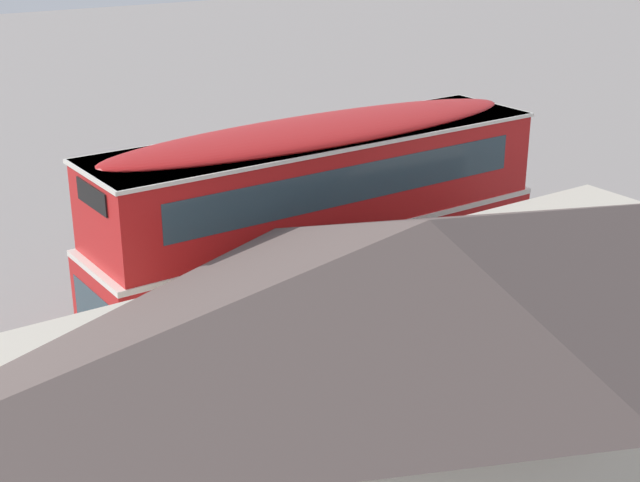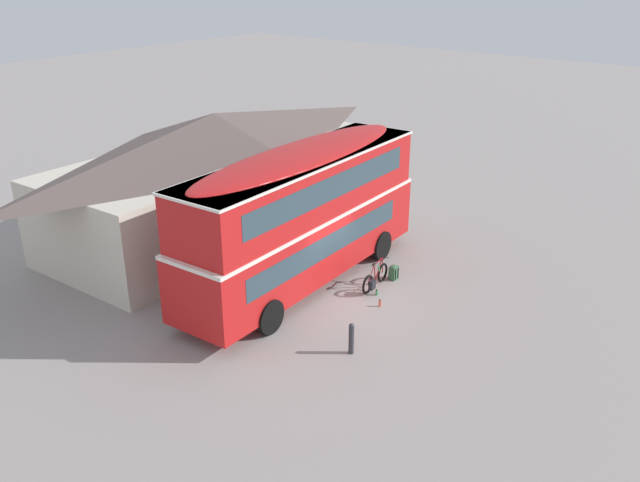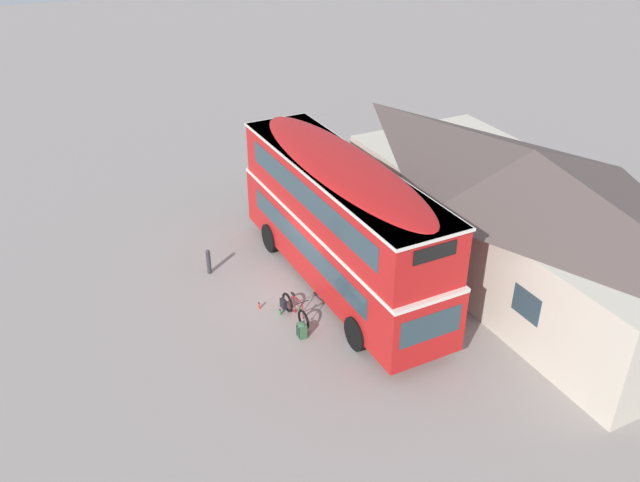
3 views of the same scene
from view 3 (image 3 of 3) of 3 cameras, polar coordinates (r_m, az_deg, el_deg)
The scene contains 8 objects.
ground_plane at distance 23.03m, azimuth -1.61°, elevation -4.50°, with size 120.00×120.00×0.00m, color gray.
double_decker_bus at distance 22.09m, azimuth 1.75°, elevation 1.92°, with size 10.77×3.09×4.79m.
touring_bicycle at distance 21.62m, azimuth -2.28°, elevation -5.91°, with size 1.77×0.58×1.00m.
backpack_on_ground at distance 20.91m, azimuth -1.57°, elevation -7.66°, with size 0.31×0.31×0.54m.
water_bottle_green_metal at distance 21.98m, azimuth -3.48°, elevation -6.15°, with size 0.08×0.08×0.21m.
water_bottle_red_squeeze at distance 22.29m, azimuth -5.29°, elevation -5.59°, with size 0.08×0.08×0.25m.
pub_building at distance 23.91m, azimuth 17.17°, elevation 2.29°, with size 14.98×6.86×4.81m.
kerb_bollard at distance 24.16m, azimuth -9.58°, elevation -1.73°, with size 0.16×0.16×0.97m.
Camera 3 is at (17.56, -7.14, 13.08)m, focal length 37.11 mm.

